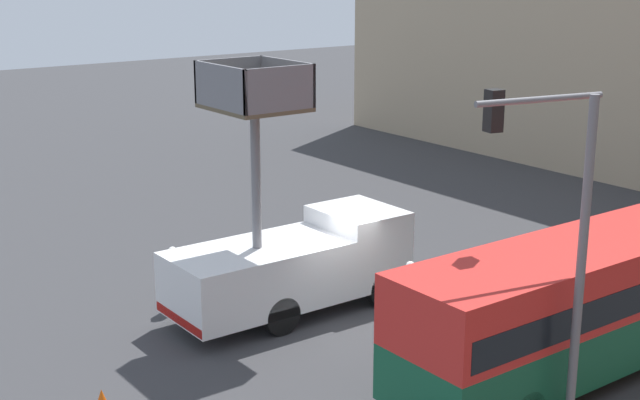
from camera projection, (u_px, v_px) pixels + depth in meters
name	position (u px, v px, depth m)	size (l,w,h in m)	color
ground_plane	(343.00, 320.00, 23.23)	(120.00, 120.00, 0.00)	#38383A
utility_truck	(294.00, 258.00, 23.45)	(2.41, 6.59, 6.70)	white
city_bus	(584.00, 298.00, 19.80)	(2.51, 10.10, 3.12)	#145638
traffic_light_pole	(550.00, 202.00, 17.39)	(3.23, 2.97, 6.77)	slate
road_worker_near_truck	(174.00, 278.00, 23.74)	(0.38, 0.38, 1.76)	navy
road_worker_directing	(410.00, 295.00, 22.51)	(0.38, 0.38, 1.79)	navy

